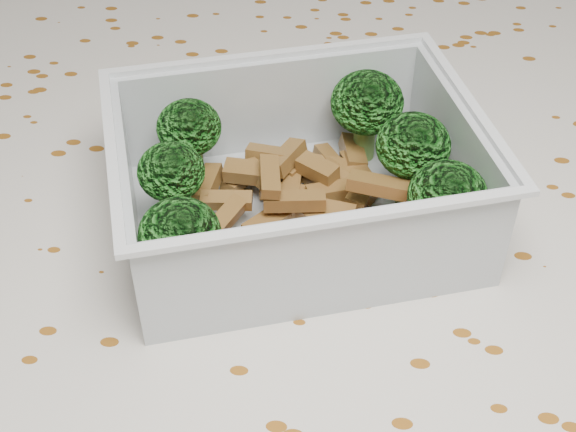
{
  "coord_description": "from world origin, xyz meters",
  "views": [
    {
      "loc": [
        0.03,
        -0.33,
        1.07
      ],
      "look_at": [
        0.01,
        -0.01,
        0.78
      ],
      "focal_mm": 50.0,
      "sensor_mm": 36.0,
      "label": 1
    }
  ],
  "objects": [
    {
      "name": "meat_pile",
      "position": [
        0.01,
        0.03,
        0.77
      ],
      "size": [
        0.12,
        0.11,
        0.03
      ],
      "color": "brown",
      "rests_on": "lunch_container"
    },
    {
      "name": "tablecloth",
      "position": [
        0.0,
        0.0,
        0.72
      ],
      "size": [
        1.46,
        0.96,
        0.19
      ],
      "color": "beige",
      "rests_on": "dining_table"
    },
    {
      "name": "dining_table",
      "position": [
        0.0,
        0.0,
        0.67
      ],
      "size": [
        1.4,
        0.9,
        0.75
      ],
      "color": "brown",
      "rests_on": "ground"
    },
    {
      "name": "sausage",
      "position": [
        0.03,
        -0.03,
        0.78
      ],
      "size": [
        0.17,
        0.06,
        0.03
      ],
      "color": "#D04928",
      "rests_on": "lunch_container"
    },
    {
      "name": "broccoli_florets",
      "position": [
        0.02,
        0.02,
        0.8
      ],
      "size": [
        0.18,
        0.16,
        0.06
      ],
      "color": "#608C3F",
      "rests_on": "lunch_container"
    },
    {
      "name": "lunch_container",
      "position": [
        0.01,
        0.01,
        0.78
      ],
      "size": [
        0.23,
        0.21,
        0.07
      ],
      "color": "silver",
      "rests_on": "tablecloth"
    }
  ]
}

